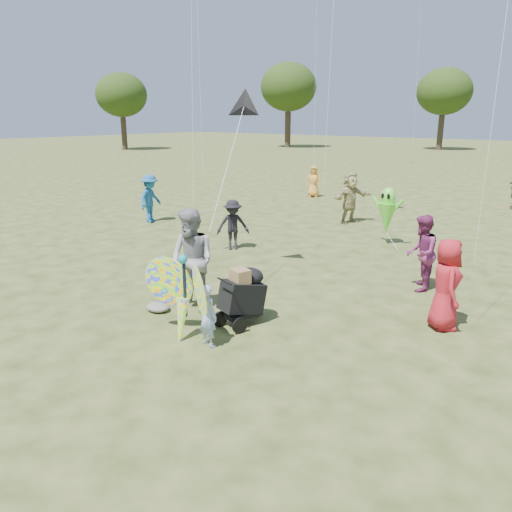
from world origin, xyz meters
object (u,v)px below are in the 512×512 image
(child_girl, at_px, (208,316))
(adult_man, at_px, (192,261))
(crowd_a, at_px, (446,284))
(crowd_e, at_px, (421,253))
(crowd_b, at_px, (233,225))
(crowd_i, at_px, (150,198))
(alien_kite, at_px, (387,213))
(butterfly_kite, at_px, (183,297))
(crowd_g, at_px, (314,181))
(jogging_stroller, at_px, (243,293))
(crowd_d, at_px, (350,197))

(child_girl, bearing_deg, adult_man, -27.99)
(crowd_a, bearing_deg, crowd_e, -1.10)
(adult_man, relative_size, crowd_a, 1.22)
(crowd_a, relative_size, crowd_b, 1.16)
(crowd_e, xyz_separation_m, crowd_i, (-10.51, 1.12, 0.01))
(alien_kite, bearing_deg, crowd_b, -134.46)
(crowd_i, distance_m, butterfly_kite, 10.28)
(crowd_b, bearing_deg, adult_man, -105.20)
(crowd_e, bearing_deg, crowd_b, -106.45)
(crowd_a, bearing_deg, crowd_g, 7.52)
(crowd_a, bearing_deg, alien_kite, 0.50)
(crowd_i, height_order, alien_kite, alien_kite)
(child_girl, relative_size, jogging_stroller, 0.98)
(jogging_stroller, relative_size, butterfly_kite, 0.64)
(crowd_e, bearing_deg, crowd_i, -112.10)
(crowd_e, relative_size, crowd_i, 0.99)
(crowd_g, bearing_deg, alien_kite, -71.35)
(crowd_g, bearing_deg, crowd_e, -74.68)
(child_girl, relative_size, crowd_a, 0.65)
(crowd_d, bearing_deg, butterfly_kite, -148.94)
(crowd_b, relative_size, alien_kite, 0.84)
(child_girl, xyz_separation_m, jogging_stroller, (-0.13, 1.10, 0.07))
(alien_kite, bearing_deg, adult_man, -96.01)
(alien_kite, bearing_deg, crowd_a, -55.88)
(adult_man, height_order, butterfly_kite, adult_man)
(jogging_stroller, height_order, butterfly_kite, butterfly_kite)
(crowd_a, bearing_deg, child_girl, 104.92)
(alien_kite, bearing_deg, butterfly_kite, -89.66)
(jogging_stroller, bearing_deg, crowd_b, 149.62)
(crowd_a, distance_m, crowd_i, 12.00)
(alien_kite, bearing_deg, child_girl, -85.83)
(crowd_e, bearing_deg, butterfly_kite, -40.44)
(crowd_d, relative_size, crowd_e, 1.09)
(crowd_b, relative_size, crowd_i, 0.84)
(adult_man, relative_size, butterfly_kite, 1.18)
(crowd_a, relative_size, butterfly_kite, 0.97)
(child_girl, bearing_deg, alien_kite, -77.78)
(adult_man, xyz_separation_m, crowd_g, (-5.86, 13.79, -0.29))
(child_girl, bearing_deg, crowd_e, -100.96)
(jogging_stroller, xyz_separation_m, alien_kite, (-0.48, 7.26, 0.36))
(child_girl, relative_size, crowd_e, 0.64)
(adult_man, bearing_deg, butterfly_kite, -49.87)
(child_girl, height_order, adult_man, adult_man)
(child_girl, distance_m, adult_man, 1.78)
(crowd_g, xyz_separation_m, jogging_stroller, (7.11, -13.70, -0.13))
(adult_man, xyz_separation_m, butterfly_kite, (0.82, -1.04, -0.28))
(crowd_e, relative_size, jogging_stroller, 1.53)
(crowd_g, bearing_deg, butterfly_kite, -92.93)
(crowd_b, distance_m, crowd_d, 5.53)
(crowd_e, xyz_separation_m, crowd_g, (-8.97, 9.78, -0.11))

